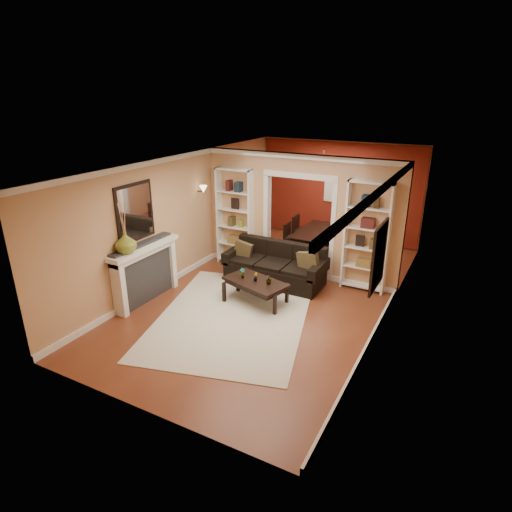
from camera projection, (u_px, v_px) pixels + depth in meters
The scene contains 30 objects.
floor at pixel (275, 292), 8.92m from camera, with size 8.00×8.00×0.00m, color brown.
ceiling at pixel (277, 161), 7.95m from camera, with size 8.00×8.00×0.00m, color white.
wall_back at pixel (339, 191), 11.73m from camera, with size 8.00×8.00×0.00m, color tan.
wall_front at pixel (134, 320), 5.14m from camera, with size 8.00×8.00×0.00m, color tan.
wall_left at pixel (184, 216), 9.42m from camera, with size 8.00×8.00×0.00m, color tan.
wall_right at pixel (393, 249), 7.45m from camera, with size 8.00×8.00×0.00m, color tan.
partition_wall at pixel (300, 216), 9.42m from camera, with size 4.50×0.15×2.70m, color tan.
red_back_panel at pixel (338, 193), 11.72m from camera, with size 4.44×0.04×2.64m, color maroon.
dining_window at pixel (338, 185), 11.60m from camera, with size 0.78×0.03×0.98m, color #8CA5CC.
area_rug at pixel (233, 316), 7.97m from camera, with size 2.65×3.71×0.01m, color beige.
sofa at pixel (275, 264), 9.24m from camera, with size 2.18×0.94×0.85m, color black.
pillow_left at pixel (243, 251), 9.50m from camera, with size 0.39×0.11×0.39m, color brown.
pillow_right at pixel (308, 261), 8.81m from camera, with size 0.45×0.13×0.45m, color brown.
coffee_table at pixel (255, 292), 8.42m from camera, with size 1.23×0.67×0.47m, color black.
plant_left at pixel (243, 273), 8.42m from camera, with size 0.11×0.08×0.21m, color #336626.
plant_center at pixel (255, 277), 8.30m from camera, with size 0.10×0.08×0.17m, color #336626.
plant_right at pixel (269, 279), 8.17m from camera, with size 0.11×0.11×0.19m, color #336626.
bookshelf_left at pixel (235, 217), 10.03m from camera, with size 0.90×0.30×2.30m, color white.
bookshelf_right at pixel (367, 237), 8.68m from camera, with size 0.90×0.30×2.30m, color white.
fireplace at pixel (147, 273), 8.39m from camera, with size 0.32×1.70×1.16m, color white.
vase at pixel (126, 243), 7.73m from camera, with size 0.39×0.39×0.40m, color olive.
mirror at pixel (135, 212), 8.01m from camera, with size 0.03×0.95×1.10m, color silver.
wall_sconce at pixel (201, 190), 9.66m from camera, with size 0.18×0.18×0.22m, color #FFE0A5.
framed_art at pixel (378, 256), 6.57m from camera, with size 0.04×0.85×1.05m, color black.
dining_table at pixel (319, 242), 10.97m from camera, with size 0.96×1.73×0.61m, color black.
dining_chair_nw at pixel (295, 238), 10.92m from camera, with size 0.40×0.40×0.81m, color black.
dining_chair_ne at pixel (336, 244), 10.43m from camera, with size 0.42×0.42×0.85m, color black.
dining_chair_sw at pixel (304, 231), 11.41m from camera, with size 0.43×0.43×0.86m, color black.
dining_chair_se at pixel (344, 238), 10.93m from camera, with size 0.42×0.42×0.84m, color black.
chandelier at pixel (324, 175), 10.42m from camera, with size 0.50×0.50×0.30m, color #3D2E1B.
Camera 1 is at (3.42, -7.30, 3.93)m, focal length 30.00 mm.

